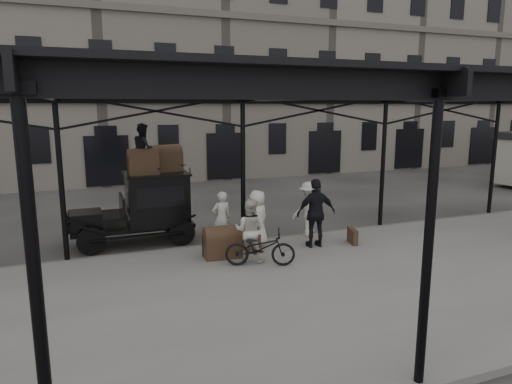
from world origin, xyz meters
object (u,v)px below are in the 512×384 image
(steamer_trunk_roof_near, at_px, (143,164))
(porter_left, at_px, (222,218))
(taxi, at_px, (147,204))
(porter_official, at_px, (316,213))
(steamer_trunk_platform, at_px, (222,244))
(bicycle, at_px, (260,248))

(steamer_trunk_roof_near, bearing_deg, porter_left, -33.52)
(taxi, height_order, porter_official, taxi)
(taxi, relative_size, porter_official, 1.82)
(steamer_trunk_platform, bearing_deg, taxi, 124.98)
(steamer_trunk_roof_near, relative_size, steamer_trunk_platform, 0.89)
(porter_left, relative_size, bicycle, 0.89)
(taxi, distance_m, steamer_trunk_platform, 3.16)
(porter_left, bearing_deg, taxi, -44.09)
(taxi, xyz_separation_m, porter_left, (1.94, -1.53, -0.25))
(taxi, height_order, steamer_trunk_platform, taxi)
(steamer_trunk_roof_near, bearing_deg, taxi, 70.94)
(porter_official, height_order, steamer_trunk_roof_near, steamer_trunk_roof_near)
(porter_left, distance_m, porter_official, 2.76)
(bicycle, bearing_deg, steamer_trunk_platform, 57.14)
(porter_left, relative_size, steamer_trunk_roof_near, 1.82)
(taxi, height_order, steamer_trunk_roof_near, steamer_trunk_roof_near)
(porter_left, xyz_separation_m, steamer_trunk_platform, (-0.32, -1.09, -0.44))
(porter_left, xyz_separation_m, steamer_trunk_roof_near, (-2.02, 1.29, 1.55))
(porter_official, xyz_separation_m, bicycle, (-2.10, -0.92, -0.53))
(porter_official, relative_size, steamer_trunk_platform, 2.04)
(porter_official, distance_m, steamer_trunk_platform, 2.88)
(porter_left, xyz_separation_m, porter_official, (2.49, -1.16, 0.20))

